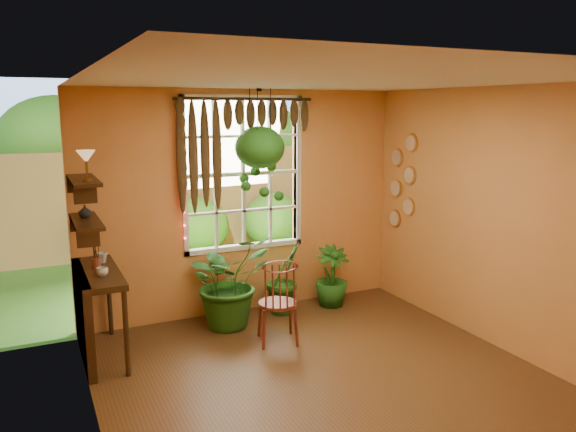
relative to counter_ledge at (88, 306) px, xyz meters
name	(u,v)px	position (x,y,z in m)	size (l,w,h in m)	color
floor	(336,389)	(1.91, -1.60, -0.55)	(4.50, 4.50, 0.00)	#4F3516
ceiling	(341,80)	(1.91, -1.60, 2.15)	(4.50, 4.50, 0.00)	white
wall_back	(244,203)	(1.91, 0.65, 0.80)	(4.00, 4.00, 0.00)	#D98B4A
wall_left	(92,271)	(-0.09, -1.60, 0.80)	(4.50, 4.50, 0.00)	#D98B4A
wall_right	(512,222)	(3.91, -1.60, 0.80)	(4.50, 4.50, 0.00)	#D98B4A
window	(243,174)	(1.91, 0.68, 1.15)	(1.52, 0.10, 1.86)	white
valance_vine	(239,126)	(1.82, 0.56, 1.73)	(1.70, 0.12, 1.10)	#34210E
string_lights	(183,174)	(1.15, 0.59, 1.20)	(0.03, 0.03, 1.54)	#FF2633
wall_plates	(402,182)	(3.89, 0.19, 1.00)	(0.04, 0.32, 1.10)	#F1E9C5
counter_ledge	(88,306)	(0.00, 0.00, 0.00)	(0.40, 1.20, 0.90)	#34210E
shelf_lower	(86,222)	(0.03, 0.00, 0.85)	(0.25, 0.90, 0.04)	#34210E
shelf_upper	(83,180)	(0.03, 0.00, 1.25)	(0.25, 0.90, 0.04)	#34210E
backyard	(172,170)	(2.15, 5.27, 0.73)	(14.00, 10.00, 12.00)	#2C5A19
windsor_chair	(278,315)	(1.86, -0.45, -0.24)	(0.50, 0.52, 1.09)	maroon
potted_plant_left	(229,281)	(1.55, 0.23, -0.01)	(0.97, 0.84, 1.08)	#245216
potted_plant_mid	(284,278)	(2.30, 0.36, -0.11)	(0.48, 0.39, 0.88)	#245216
potted_plant_right	(332,276)	(2.95, 0.32, -0.17)	(0.43, 0.43, 0.77)	#245216
hanging_basket	(260,154)	(2.02, 0.42, 1.40)	(0.58, 0.58, 1.32)	black
cup_a	(102,272)	(0.13, -0.22, 0.39)	(0.11, 0.11, 0.09)	silver
cup_b	(102,258)	(0.19, 0.28, 0.40)	(0.12, 0.12, 0.11)	beige
brush_jar	(96,257)	(0.11, 0.06, 0.48)	(0.09, 0.09, 0.32)	brown
shelf_vase	(85,211)	(0.04, 0.11, 0.93)	(0.12, 0.12, 0.13)	#B2AD99
tiffany_lamp	(86,158)	(0.05, -0.25, 1.48)	(0.17, 0.17, 0.28)	brown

